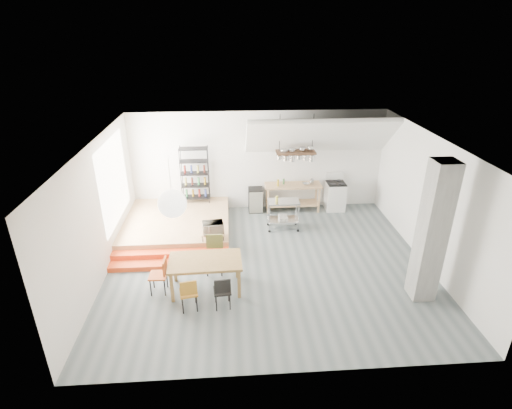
{
  "coord_description": "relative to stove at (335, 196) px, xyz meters",
  "views": [
    {
      "loc": [
        -0.92,
        -8.61,
        5.63
      ],
      "look_at": [
        -0.26,
        0.8,
        1.32
      ],
      "focal_mm": 28.0,
      "sensor_mm": 36.0,
      "label": 1
    }
  ],
  "objects": [
    {
      "name": "chair_olive",
      "position": [
        -3.84,
        -3.34,
        0.09
      ],
      "size": [
        0.45,
        0.45,
        0.95
      ],
      "rotation": [
        0.0,
        0.0,
        -0.04
      ],
      "color": "brown",
      "rests_on": "ground"
    },
    {
      "name": "wall_right",
      "position": [
        1.5,
        -3.16,
        1.12
      ],
      "size": [
        0.04,
        7.0,
        3.2
      ],
      "primitive_type": "cube",
      "color": "silver",
      "rests_on": "ground"
    },
    {
      "name": "rolling_cart",
      "position": [
        -1.87,
        -1.26,
        0.11
      ],
      "size": [
        0.93,
        0.54,
        0.9
      ],
      "rotation": [
        0.0,
        0.0,
        -0.02
      ],
      "color": "silver",
      "rests_on": "ground"
    },
    {
      "name": "bowl",
      "position": [
        -1.0,
        -0.06,
        0.46
      ],
      "size": [
        0.27,
        0.27,
        0.05
      ],
      "primitive_type": "imported",
      "rotation": [
        0.0,
        0.0,
        0.25
      ],
      "color": "silver",
      "rests_on": "kitchen_counter"
    },
    {
      "name": "chair_mustard",
      "position": [
        -4.35,
        -4.83,
        0.0
      ],
      "size": [
        0.43,
        0.43,
        0.81
      ],
      "rotation": [
        0.0,
        0.0,
        3.32
      ],
      "color": "#A26A1B",
      "rests_on": "ground"
    },
    {
      "name": "wall_left",
      "position": [
        -6.5,
        -3.16,
        1.12
      ],
      "size": [
        0.04,
        7.0,
        3.2
      ],
      "primitive_type": "cube",
      "color": "silver",
      "rests_on": "ground"
    },
    {
      "name": "pot_rack",
      "position": [
        -1.37,
        -0.23,
        1.5
      ],
      "size": [
        1.2,
        0.5,
        1.43
      ],
      "color": "#3F2819",
      "rests_on": "ceiling"
    },
    {
      "name": "step_lower",
      "position": [
        -5.0,
        -3.11,
        -0.41
      ],
      "size": [
        3.0,
        0.35,
        0.13
      ],
      "primitive_type": "cube",
      "color": "#E4471A",
      "rests_on": "ground"
    },
    {
      "name": "microwave_shelf",
      "position": [
        -3.9,
        -2.41,
        0.07
      ],
      "size": [
        0.6,
        0.4,
        0.16
      ],
      "color": "#A47F52",
      "rests_on": "platform"
    },
    {
      "name": "ceiling",
      "position": [
        -2.5,
        -3.16,
        2.72
      ],
      "size": [
        8.0,
        7.0,
        0.02
      ],
      "primitive_type": "cube",
      "color": "white",
      "rests_on": "wall_back"
    },
    {
      "name": "dining_table",
      "position": [
        -4.03,
        -4.09,
        0.21
      ],
      "size": [
        1.66,
        0.97,
        0.78
      ],
      "rotation": [
        0.0,
        0.0,
        0.03
      ],
      "color": "olive",
      "rests_on": "ground"
    },
    {
      "name": "chair_black",
      "position": [
        -3.64,
        -4.8,
        -0.01
      ],
      "size": [
        0.4,
        0.4,
        0.8
      ],
      "rotation": [
        0.0,
        0.0,
        3.24
      ],
      "color": "black",
      "rests_on": "ground"
    },
    {
      "name": "concrete_column",
      "position": [
        0.8,
        -4.66,
        1.12
      ],
      "size": [
        0.5,
        0.5,
        3.2
      ],
      "primitive_type": "cube",
      "color": "slate",
      "rests_on": "ground"
    },
    {
      "name": "stove",
      "position": [
        0.0,
        0.0,
        0.0
      ],
      "size": [
        0.6,
        0.6,
        1.18
      ],
      "color": "white",
      "rests_on": "ground"
    },
    {
      "name": "microwave",
      "position": [
        -3.9,
        -2.41,
        0.23
      ],
      "size": [
        0.58,
        0.43,
        0.3
      ],
      "primitive_type": "imported",
      "rotation": [
        0.0,
        0.0,
        0.12
      ],
      "color": "beige",
      "rests_on": "microwave_shelf"
    },
    {
      "name": "platform",
      "position": [
        -5.0,
        -1.16,
        -0.28
      ],
      "size": [
        3.0,
        3.0,
        0.4
      ],
      "primitive_type": "cube",
      "color": "#A47F52",
      "rests_on": "ground"
    },
    {
      "name": "kitchen_counter",
      "position": [
        -1.4,
        -0.01,
        0.15
      ],
      "size": [
        1.8,
        0.6,
        0.91
      ],
      "color": "#A47F52",
      "rests_on": "ground"
    },
    {
      "name": "window_pane",
      "position": [
        -6.48,
        -1.66,
        1.32
      ],
      "size": [
        0.02,
        2.5,
        2.2
      ],
      "primitive_type": "cube",
      "color": "white",
      "rests_on": "wall_left"
    },
    {
      "name": "wall_back",
      "position": [
        -2.5,
        0.34,
        1.12
      ],
      "size": [
        8.0,
        0.04,
        3.2
      ],
      "primitive_type": "cube",
      "color": "silver",
      "rests_on": "ground"
    },
    {
      "name": "floor",
      "position": [
        -2.5,
        -3.16,
        -0.48
      ],
      "size": [
        8.0,
        8.0,
        0.0
      ],
      "primitive_type": "plane",
      "color": "#556062",
      "rests_on": "ground"
    },
    {
      "name": "chair_red",
      "position": [
        -5.03,
        -4.12,
        0.03
      ],
      "size": [
        0.4,
        0.4,
        0.86
      ],
      "rotation": [
        0.0,
        0.0,
        -1.6
      ],
      "color": "#C34F1B",
      "rests_on": "ground"
    },
    {
      "name": "paper_lantern",
      "position": [
        -4.63,
        -4.11,
        1.72
      ],
      "size": [
        0.6,
        0.6,
        0.6
      ],
      "primitive_type": "sphere",
      "color": "white",
      "rests_on": "ceiling"
    },
    {
      "name": "wire_shelving",
      "position": [
        -4.5,
        0.04,
        0.85
      ],
      "size": [
        0.88,
        0.38,
        1.8
      ],
      "color": "black",
      "rests_on": "platform"
    },
    {
      "name": "mini_fridge",
      "position": [
        -2.6,
        0.04,
        -0.09
      ],
      "size": [
        0.46,
        0.46,
        0.78
      ],
      "primitive_type": "cube",
      "color": "black",
      "rests_on": "ground"
    },
    {
      "name": "slope_ceiling",
      "position": [
        -0.7,
        -0.26,
        2.07
      ],
      "size": [
        4.4,
        1.44,
        1.32
      ],
      "primitive_type": "cube",
      "rotation": [
        -0.73,
        0.0,
        0.0
      ],
      "color": "white",
      "rests_on": "wall_back"
    },
    {
      "name": "step_upper",
      "position": [
        -5.0,
        -2.76,
        -0.35
      ],
      "size": [
        3.0,
        0.35,
        0.27
      ],
      "primitive_type": "cube",
      "color": "#E4471A",
      "rests_on": "ground"
    }
  ]
}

